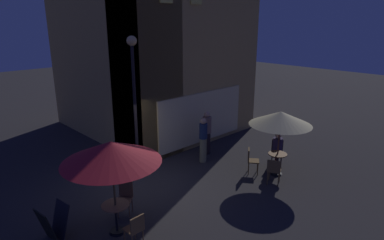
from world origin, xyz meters
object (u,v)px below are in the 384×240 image
Objects in this scene: cafe_chair_3 at (274,169)px; patron_standing_1 at (207,133)px; menu_sandwich_board at (53,223)px; cafe_chair_0 at (125,195)px; cafe_chair_2 at (251,159)px; street_lamp_near_corner at (134,83)px; cafe_chair_1 at (135,228)px; cafe_table_0 at (116,213)px; patio_umbrella_1 at (281,118)px; cafe_table_1 at (277,160)px; patio_umbrella_0 at (111,152)px; cafe_chair_4 at (277,150)px; patron_standing_2 at (203,140)px; patron_seated_0 at (277,147)px.

patron_standing_1 is at bearing 59.03° from cafe_chair_3.
cafe_chair_0 is (1.89, -0.23, 0.11)m from menu_sandwich_board.
street_lamp_near_corner is at bearing -169.69° from cafe_chair_2.
street_lamp_near_corner is at bearing -38.07° from cafe_chair_1.
street_lamp_near_corner reaches higher than cafe_chair_2.
menu_sandwich_board is at bearing 136.23° from cafe_chair_3.
cafe_table_0 is 0.35× the size of patio_umbrella_1.
cafe_chair_2 is (6.45, -1.08, 0.08)m from menu_sandwich_board.
cafe_chair_2 is (-0.54, 0.70, -1.49)m from patio_umbrella_1.
patio_umbrella_0 is at bearing 170.39° from cafe_table_1.
cafe_table_0 is (1.24, -0.81, 0.10)m from menu_sandwich_board.
street_lamp_near_corner is at bearing -49.37° from patron_standing_1.
cafe_chair_0 is 4.76m from cafe_chair_3.
cafe_chair_4 is (6.47, -0.50, -0.00)m from cafe_table_0.
cafe_chair_4 is at bearing 97.80° from patron_standing_2.
patron_standing_1 is (6.60, 1.20, 0.42)m from menu_sandwich_board.
patron_seated_0 is at bearing 3.62° from cafe_chair_3.
patio_umbrella_1 is 2.68× the size of cafe_chair_1.
patio_umbrella_0 reaches higher than cafe_table_0.
cafe_table_1 is at bearing 0.00° from patron_seated_0.
menu_sandwich_board is at bearing 165.71° from cafe_table_1.
patron_seated_0 is at bearing -18.15° from menu_sandwich_board.
cafe_table_1 is 0.61× the size of patron_seated_0.
patio_umbrella_0 is at bearing -22.19° from patron_standing_1.
street_lamp_near_corner is 5.71m from cafe_chair_4.
patron_seated_0 is (7.59, -1.39, 0.26)m from menu_sandwich_board.
patron_standing_2 is (2.38, -0.82, -2.31)m from street_lamp_near_corner.
patio_umbrella_0 is 6.54m from patron_seated_0.
patio_umbrella_1 reaches higher than cafe_table_0.
cafe_table_1 is 3.02m from patron_standing_1.
patron_seated_0 is at bearing 126.82° from cafe_chair_0.
street_lamp_near_corner reaches higher than cafe_chair_1.
cafe_chair_1 is 5.22m from patron_standing_2.
menu_sandwich_board is 2.04m from cafe_chair_1.
patron_seated_0 is at bearing -90.40° from cafe_chair_1.
patio_umbrella_0 is at bearing 0.00° from cafe_chair_0.
cafe_chair_0 is at bearing -132.82° from street_lamp_near_corner.
street_lamp_near_corner is 4.93m from patio_umbrella_1.
patron_standing_2 is at bearing 18.27° from patio_umbrella_0.
patio_umbrella_1 reaches higher than cafe_chair_3.
patron_standing_1 reaches higher than patron_standing_2.
cafe_chair_2 is 0.51× the size of patron_standing_1.
cafe_chair_3 is at bearing -14.69° from patio_umbrella_0.
cafe_chair_4 is at bearing -4.44° from cafe_table_0.
cafe_chair_4 is 0.54× the size of patron_standing_1.
patron_standing_1 is at bearing 2.52° from menu_sandwich_board.
cafe_chair_0 is 4.16m from patron_standing_2.
cafe_table_1 is 5.32m from cafe_chair_0.
patio_umbrella_0 reaches higher than patron_seated_0.
cafe_chair_3 is 0.95× the size of cafe_chair_4.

